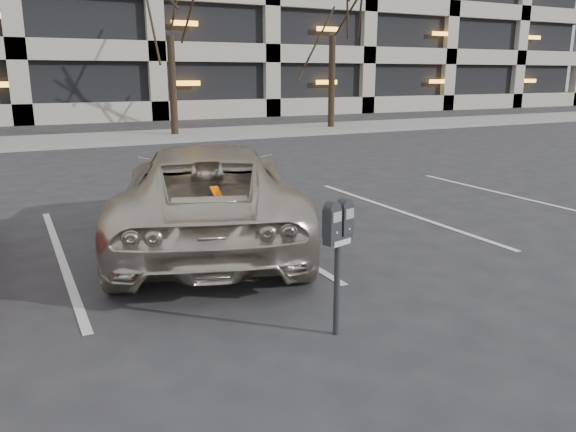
% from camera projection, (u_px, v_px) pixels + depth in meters
% --- Properties ---
extents(ground, '(140.00, 140.00, 0.00)m').
position_uv_depth(ground, '(220.00, 298.00, 6.06)').
color(ground, '#28282B').
rests_on(ground, ground).
extents(sidewalk, '(80.00, 4.00, 0.12)m').
position_uv_depth(sidewalk, '(65.00, 141.00, 19.90)').
color(sidewalk, gray).
rests_on(sidewalk, ground).
extents(stall_lines, '(16.90, 5.20, 0.00)m').
position_uv_depth(stall_lines, '(61.00, 256.00, 7.44)').
color(stall_lines, silver).
rests_on(stall_lines, ground).
extents(parking_meter, '(0.34, 0.21, 1.25)m').
position_uv_depth(parking_meter, '(338.00, 235.00, 4.99)').
color(parking_meter, black).
rests_on(parking_meter, ground).
extents(suv_silver, '(3.82, 5.59, 1.43)m').
position_uv_depth(suv_silver, '(208.00, 193.00, 7.94)').
color(suv_silver, beige).
rests_on(suv_silver, ground).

